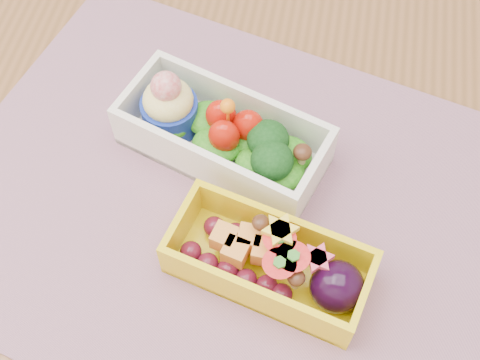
% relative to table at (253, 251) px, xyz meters
% --- Properties ---
extents(table, '(1.20, 0.80, 0.75)m').
position_rel_table_xyz_m(table, '(0.00, 0.00, 0.00)').
color(table, brown).
rests_on(table, ground).
extents(placemat, '(0.60, 0.52, 0.00)m').
position_rel_table_xyz_m(placemat, '(-0.02, -0.00, 0.10)').
color(placemat, '#9D6C75').
rests_on(placemat, table).
extents(bento_white, '(0.21, 0.14, 0.08)m').
position_rel_table_xyz_m(bento_white, '(-0.04, 0.05, 0.13)').
color(bento_white, white).
rests_on(bento_white, placemat).
extents(bento_yellow, '(0.18, 0.11, 0.06)m').
position_rel_table_xyz_m(bento_yellow, '(0.03, -0.07, 0.13)').
color(bento_yellow, yellow).
rests_on(bento_yellow, placemat).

